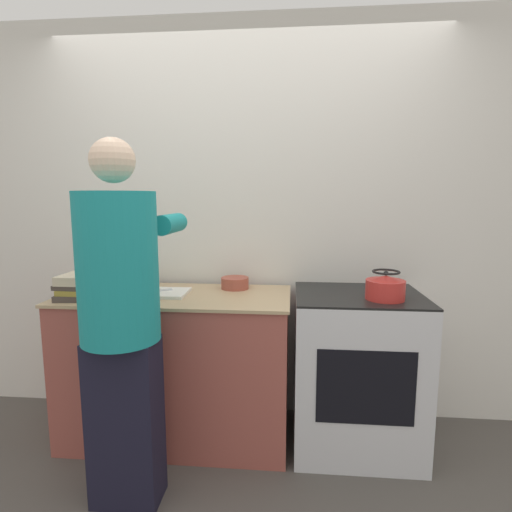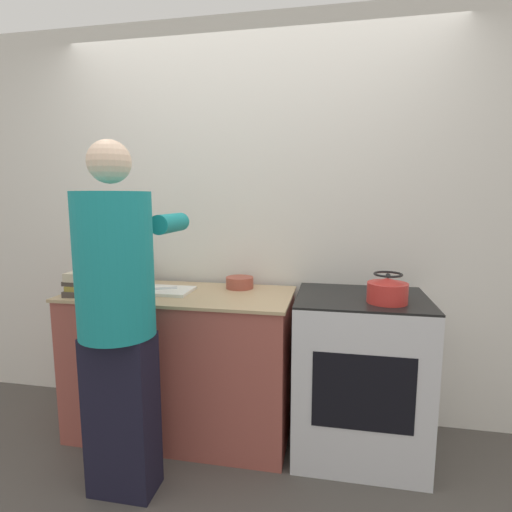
% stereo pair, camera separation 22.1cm
% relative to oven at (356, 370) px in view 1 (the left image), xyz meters
% --- Properties ---
extents(ground_plane, '(12.00, 12.00, 0.00)m').
position_rel_oven_xyz_m(ground_plane, '(-0.69, -0.30, -0.46)').
color(ground_plane, '#4C4742').
extents(wall_back, '(8.00, 0.05, 2.60)m').
position_rel_oven_xyz_m(wall_back, '(-0.69, 0.37, 0.84)').
color(wall_back, silver).
rests_on(wall_back, ground_plane).
extents(counter, '(1.36, 0.61, 0.90)m').
position_rel_oven_xyz_m(counter, '(-1.07, -0.00, -0.01)').
color(counter, '#9E4C42').
rests_on(counter, ground_plane).
extents(oven, '(0.72, 0.60, 0.92)m').
position_rel_oven_xyz_m(oven, '(0.00, 0.00, 0.00)').
color(oven, silver).
rests_on(oven, ground_plane).
extents(person, '(0.41, 0.64, 1.73)m').
position_rel_oven_xyz_m(person, '(-1.17, -0.55, 0.47)').
color(person, black).
rests_on(person, ground_plane).
extents(cutting_board, '(0.32, 0.24, 0.02)m').
position_rel_oven_xyz_m(cutting_board, '(-1.16, -0.01, 0.45)').
color(cutting_board, silver).
rests_on(cutting_board, counter).
extents(knife, '(0.21, 0.12, 0.01)m').
position_rel_oven_xyz_m(knife, '(-1.21, -0.02, 0.46)').
color(knife, silver).
rests_on(knife, cutting_board).
extents(kettle, '(0.21, 0.21, 0.16)m').
position_rel_oven_xyz_m(kettle, '(0.12, -0.11, 0.53)').
color(kettle, red).
rests_on(kettle, oven).
extents(bowl_prep, '(0.17, 0.17, 0.07)m').
position_rel_oven_xyz_m(bowl_prep, '(-0.74, 0.18, 0.47)').
color(bowl_prep, '#9E4738').
rests_on(bowl_prep, counter).
extents(canister_jar, '(0.16, 0.16, 0.14)m').
position_rel_oven_xyz_m(canister_jar, '(-1.45, 0.16, 0.51)').
color(canister_jar, '#4C4C51').
rests_on(canister_jar, counter).
extents(book_stack, '(0.23, 0.26, 0.14)m').
position_rel_oven_xyz_m(book_stack, '(-1.60, -0.13, 0.50)').
color(book_stack, '#423833').
rests_on(book_stack, counter).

